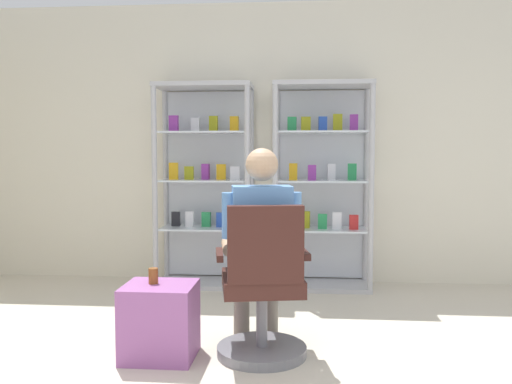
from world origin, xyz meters
name	(u,v)px	position (x,y,z in m)	size (l,w,h in m)	color
back_wall	(265,144)	(0.00, 3.00, 1.35)	(6.00, 0.10, 2.70)	silver
display_cabinet_left	(206,184)	(-0.55, 2.76, 0.96)	(0.90, 0.45, 1.90)	#B7B7BC
display_cabinet_right	(322,184)	(0.55, 2.76, 0.96)	(0.90, 0.45, 1.90)	#B7B7BC
office_chair	(263,296)	(0.13, 0.91, 0.39)	(0.60, 0.56, 0.96)	slate
seated_shopkeeper	(260,239)	(0.10, 1.07, 0.71)	(0.54, 0.61, 1.29)	slate
storage_crate	(160,321)	(-0.50, 0.87, 0.23)	(0.43, 0.38, 0.46)	#9E599E
tea_glass	(153,276)	(-0.54, 0.89, 0.50)	(0.06, 0.06, 0.10)	brown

